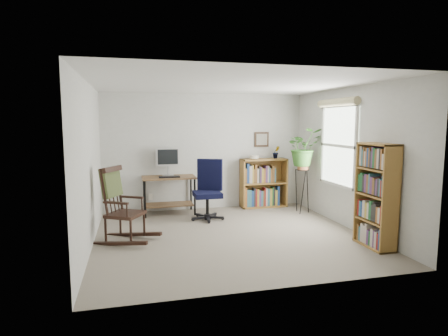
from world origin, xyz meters
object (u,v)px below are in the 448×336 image
object	(u,v)px
desk	(169,195)
low_bookshelf	(264,183)
office_chair	(207,190)
rocking_chair	(125,204)
tall_bookshelf	(376,196)

from	to	relation	value
desk	low_bookshelf	distance (m)	2.04
low_bookshelf	office_chair	bearing A→B (deg)	-151.58
low_bookshelf	rocking_chair	bearing A→B (deg)	-148.84
desk	low_bookshelf	world-z (taller)	low_bookshelf
rocking_chair	tall_bookshelf	xyz separation A→B (m)	(3.54, -1.12, 0.17)
desk	office_chair	xyz separation A→B (m)	(0.65, -0.63, 0.20)
desk	tall_bookshelf	world-z (taller)	tall_bookshelf
desk	rocking_chair	size ratio (longest dim) A/B	0.89
desk	tall_bookshelf	xyz separation A→B (m)	(2.72, -2.72, 0.39)
office_chair	tall_bookshelf	size ratio (longest dim) A/B	0.75
rocking_chair	low_bookshelf	distance (m)	3.33
desk	rocking_chair	xyz separation A→B (m)	(-0.82, -1.60, 0.21)
desk	low_bookshelf	xyz separation A→B (m)	(2.03, 0.12, 0.15)
low_bookshelf	tall_bookshelf	bearing A→B (deg)	-76.27
office_chair	low_bookshelf	world-z (taller)	office_chair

